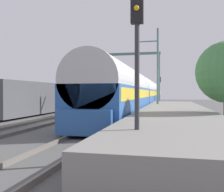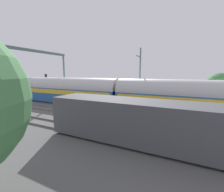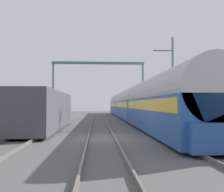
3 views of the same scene
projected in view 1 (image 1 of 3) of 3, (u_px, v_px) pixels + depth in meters
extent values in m
plane|color=#535452|center=(53.00, 122.00, 17.67)|extent=(120.00, 120.00, 0.00)
cube|color=#69615A|center=(7.00, 119.00, 18.44)|extent=(0.08, 60.00, 0.16)
cube|color=#69615A|center=(44.00, 120.00, 17.83)|extent=(0.08, 60.00, 0.16)
cube|color=#69615A|center=(63.00, 121.00, 17.51)|extent=(0.08, 60.00, 0.16)
cube|color=#69615A|center=(103.00, 122.00, 16.90)|extent=(0.08, 60.00, 0.16)
cube|color=#69615A|center=(125.00, 122.00, 16.59)|extent=(0.08, 60.00, 0.16)
cube|color=gray|center=(174.00, 115.00, 17.86)|extent=(4.40, 28.00, 0.90)
cube|color=#28569E|center=(121.00, 102.00, 18.98)|extent=(2.90, 16.00, 2.20)
cube|color=gold|center=(121.00, 94.00, 18.97)|extent=(2.93, 15.36, 0.64)
cylinder|color=#B9B9B9|center=(121.00, 85.00, 18.96)|extent=(2.84, 16.00, 2.84)
cube|color=#28569E|center=(143.00, 98.00, 34.93)|extent=(2.90, 16.00, 2.20)
cube|color=gold|center=(143.00, 93.00, 34.92)|extent=(2.93, 15.36, 0.64)
cylinder|color=#B9B9B9|center=(143.00, 88.00, 34.92)|extent=(2.84, 16.00, 2.84)
cube|color=#28569E|center=(152.00, 96.00, 50.89)|extent=(2.90, 16.00, 2.20)
cube|color=gold|center=(152.00, 93.00, 50.88)|extent=(2.93, 15.36, 0.64)
cylinder|color=#B9B9B9|center=(152.00, 90.00, 50.87)|extent=(2.84, 16.00, 2.84)
cube|color=#28569E|center=(84.00, 122.00, 10.93)|extent=(2.40, 0.50, 1.10)
cube|color=#47474C|center=(34.00, 98.00, 23.53)|extent=(2.80, 13.00, 2.70)
cube|color=black|center=(34.00, 112.00, 23.55)|extent=(2.52, 11.96, 0.10)
cylinder|color=#363636|center=(153.00, 104.00, 34.81)|extent=(0.25, 0.25, 0.85)
cube|color=maroon|center=(153.00, 99.00, 34.80)|extent=(0.46, 0.44, 0.64)
sphere|color=tan|center=(153.00, 95.00, 34.80)|extent=(0.24, 0.24, 0.24)
cylinder|color=#2D2D33|center=(137.00, 92.00, 7.46)|extent=(0.14, 0.14, 3.94)
cube|color=black|center=(137.00, 8.00, 7.43)|extent=(0.36, 0.20, 0.90)
sphere|color=yellow|center=(137.00, 8.00, 7.31)|extent=(0.16, 0.16, 0.16)
cylinder|color=#2D2D33|center=(160.00, 94.00, 41.64)|extent=(0.14, 0.14, 3.62)
cube|color=black|center=(160.00, 80.00, 41.61)|extent=(0.36, 0.20, 0.90)
sphere|color=#19D133|center=(160.00, 80.00, 41.49)|extent=(0.16, 0.16, 0.16)
cylinder|color=slate|center=(77.00, 81.00, 40.05)|extent=(0.28, 0.28, 7.50)
cylinder|color=slate|center=(159.00, 80.00, 37.32)|extent=(0.28, 0.28, 7.50)
cube|color=slate|center=(117.00, 54.00, 38.63)|extent=(12.88, 0.24, 0.36)
cylinder|color=slate|center=(158.00, 71.00, 24.31)|extent=(0.20, 0.20, 8.00)
cube|color=slate|center=(148.00, 41.00, 24.47)|extent=(1.80, 0.10, 0.10)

